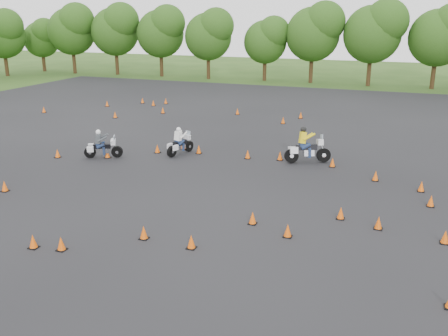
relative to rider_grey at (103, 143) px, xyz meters
name	(u,v)px	position (x,y,z in m)	size (l,w,h in m)	color
ground	(185,232)	(8.04, -7.15, -0.79)	(140.00, 140.00, 0.00)	#2D5119
asphalt_pad	(239,181)	(8.04, -1.15, -0.78)	(62.00, 62.00, 0.00)	black
treeline	(381,45)	(12.11, 27.19, 3.81)	(87.17, 32.60, 10.96)	#284C15
traffic_cones	(235,179)	(8.00, -1.61, -0.56)	(36.61, 33.07, 0.45)	#F35A0A
rider_grey	(103,143)	(0.00, 0.00, 0.00)	(2.03, 0.62, 1.57)	#42474A
rider_yellow	(308,145)	(10.43, 2.80, 0.14)	(2.40, 0.74, 1.86)	yellow
rider_white	(180,140)	(3.56, 2.02, -0.01)	(2.00, 0.61, 1.54)	white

